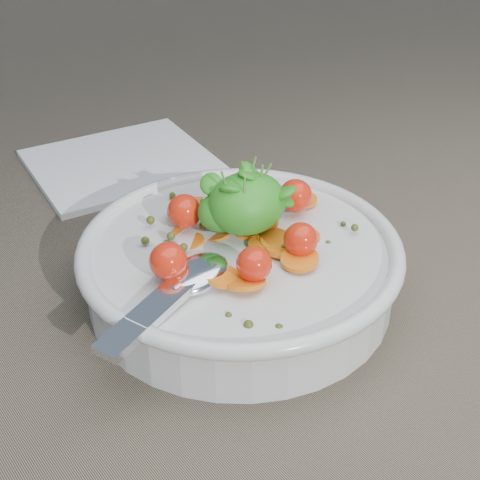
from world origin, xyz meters
TOP-DOWN VIEW (x-y plane):
  - ground at (0.00, 0.00)m, footprint 6.00×6.00m
  - bowl at (0.02, 0.01)m, footprint 0.26×0.24m
  - napkin at (0.06, 0.26)m, footprint 0.20×0.18m

SIDE VIEW (x-z plane):
  - ground at x=0.00m, z-range 0.00..0.00m
  - napkin at x=0.06m, z-range 0.00..0.01m
  - bowl at x=0.02m, z-range -0.02..0.08m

